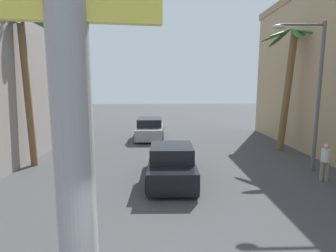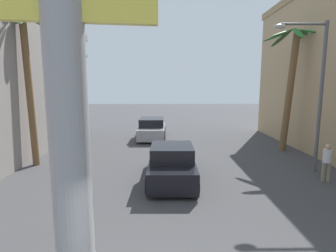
{
  "view_description": "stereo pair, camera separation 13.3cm",
  "coord_description": "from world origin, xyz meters",
  "px_view_note": "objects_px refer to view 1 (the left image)",
  "views": [
    {
      "loc": [
        -0.26,
        -2.91,
        3.96
      ],
      "look_at": [
        0.0,
        6.38,
        2.55
      ],
      "focal_mm": 28.0,
      "sensor_mm": 36.0,
      "label": 1
    },
    {
      "loc": [
        -0.13,
        -2.91,
        3.96
      ],
      "look_at": [
        0.0,
        6.38,
        2.55
      ],
      "focal_mm": 28.0,
      "sensor_mm": 36.0,
      "label": 2
    }
  ],
  "objects_px": {
    "neon_sign_pole": "(68,30)",
    "palm_tree_mid_left": "(25,68)",
    "palm_tree_mid_right": "(288,74)",
    "palm_tree_far_left": "(71,81)",
    "car_far": "(150,129)",
    "car_lead": "(171,163)",
    "street_lamp": "(312,83)",
    "pedestrian_mid_right": "(325,159)"
  },
  "relations": [
    {
      "from": "neon_sign_pole",
      "to": "palm_tree_mid_left",
      "type": "relative_size",
      "value": 1.36
    },
    {
      "from": "palm_tree_mid_right",
      "to": "palm_tree_mid_left",
      "type": "distance_m",
      "value": 14.54
    },
    {
      "from": "palm_tree_far_left",
      "to": "car_far",
      "type": "bearing_deg",
      "value": -11.25
    },
    {
      "from": "neon_sign_pole",
      "to": "palm_tree_far_left",
      "type": "xyz_separation_m",
      "value": [
        -5.59,
        16.85,
        -0.45
      ]
    },
    {
      "from": "car_lead",
      "to": "palm_tree_far_left",
      "type": "relative_size",
      "value": 0.65
    },
    {
      "from": "street_lamp",
      "to": "palm_tree_mid_left",
      "type": "height_order",
      "value": "palm_tree_mid_left"
    },
    {
      "from": "neon_sign_pole",
      "to": "pedestrian_mid_right",
      "type": "xyz_separation_m",
      "value": [
        8.33,
        6.11,
        -3.9
      ]
    },
    {
      "from": "pedestrian_mid_right",
      "to": "car_far",
      "type": "bearing_deg",
      "value": 129.06
    },
    {
      "from": "car_lead",
      "to": "pedestrian_mid_right",
      "type": "relative_size",
      "value": 2.89
    },
    {
      "from": "palm_tree_mid_right",
      "to": "pedestrian_mid_right",
      "type": "bearing_deg",
      "value": -98.8
    },
    {
      "from": "car_far",
      "to": "pedestrian_mid_right",
      "type": "height_order",
      "value": "pedestrian_mid_right"
    },
    {
      "from": "street_lamp",
      "to": "pedestrian_mid_right",
      "type": "bearing_deg",
      "value": -88.13
    },
    {
      "from": "neon_sign_pole",
      "to": "palm_tree_mid_right",
      "type": "bearing_deg",
      "value": 51.57
    },
    {
      "from": "palm_tree_mid_right",
      "to": "palm_tree_far_left",
      "type": "height_order",
      "value": "palm_tree_mid_right"
    },
    {
      "from": "palm_tree_mid_right",
      "to": "palm_tree_far_left",
      "type": "distance_m",
      "value": 15.69
    },
    {
      "from": "car_far",
      "to": "pedestrian_mid_right",
      "type": "distance_m",
      "value": 12.24
    },
    {
      "from": "neon_sign_pole",
      "to": "car_lead",
      "type": "distance_m",
      "value": 7.94
    },
    {
      "from": "neon_sign_pole",
      "to": "palm_tree_far_left",
      "type": "bearing_deg",
      "value": 108.36
    },
    {
      "from": "car_far",
      "to": "palm_tree_far_left",
      "type": "height_order",
      "value": "palm_tree_far_left"
    },
    {
      "from": "car_far",
      "to": "neon_sign_pole",
      "type": "bearing_deg",
      "value": -92.27
    },
    {
      "from": "neon_sign_pole",
      "to": "pedestrian_mid_right",
      "type": "height_order",
      "value": "neon_sign_pole"
    },
    {
      "from": "car_far",
      "to": "palm_tree_mid_right",
      "type": "height_order",
      "value": "palm_tree_mid_right"
    },
    {
      "from": "palm_tree_mid_right",
      "to": "palm_tree_far_left",
      "type": "relative_size",
      "value": 1.04
    },
    {
      "from": "street_lamp",
      "to": "palm_tree_far_left",
      "type": "height_order",
      "value": "palm_tree_far_left"
    },
    {
      "from": "car_lead",
      "to": "car_far",
      "type": "bearing_deg",
      "value": 97.96
    },
    {
      "from": "car_lead",
      "to": "palm_tree_mid_left",
      "type": "relative_size",
      "value": 0.63
    },
    {
      "from": "car_far",
      "to": "pedestrian_mid_right",
      "type": "bearing_deg",
      "value": -50.94
    },
    {
      "from": "street_lamp",
      "to": "palm_tree_far_left",
      "type": "distance_m",
      "value": 16.74
    },
    {
      "from": "car_lead",
      "to": "pedestrian_mid_right",
      "type": "distance_m",
      "value": 6.45
    },
    {
      "from": "palm_tree_mid_right",
      "to": "palm_tree_mid_left",
      "type": "xyz_separation_m",
      "value": [
        -14.26,
        -2.83,
        0.16
      ]
    },
    {
      "from": "car_lead",
      "to": "car_far",
      "type": "distance_m",
      "value": 9.2
    },
    {
      "from": "street_lamp",
      "to": "pedestrian_mid_right",
      "type": "distance_m",
      "value": 3.47
    },
    {
      "from": "street_lamp",
      "to": "palm_tree_far_left",
      "type": "bearing_deg",
      "value": 146.0
    },
    {
      "from": "palm_tree_mid_right",
      "to": "pedestrian_mid_right",
      "type": "xyz_separation_m",
      "value": [
        -0.84,
        -5.45,
        -3.74
      ]
    },
    {
      "from": "street_lamp",
      "to": "car_lead",
      "type": "relative_size",
      "value": 1.46
    },
    {
      "from": "street_lamp",
      "to": "palm_tree_mid_left",
      "type": "bearing_deg",
      "value": 174.67
    },
    {
      "from": "pedestrian_mid_right",
      "to": "palm_tree_mid_left",
      "type": "bearing_deg",
      "value": 168.93
    },
    {
      "from": "palm_tree_far_left",
      "to": "pedestrian_mid_right",
      "type": "distance_m",
      "value": 17.92
    },
    {
      "from": "palm_tree_mid_left",
      "to": "pedestrian_mid_right",
      "type": "relative_size",
      "value": 4.61
    },
    {
      "from": "palm_tree_mid_right",
      "to": "pedestrian_mid_right",
      "type": "height_order",
      "value": "palm_tree_mid_right"
    },
    {
      "from": "pedestrian_mid_right",
      "to": "car_lead",
      "type": "bearing_deg",
      "value": 176.51
    },
    {
      "from": "car_far",
      "to": "street_lamp",
      "type": "bearing_deg",
      "value": -46.66
    }
  ]
}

